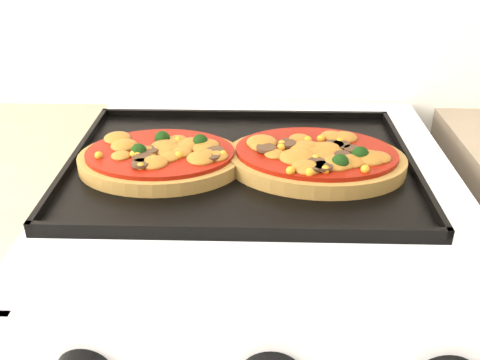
# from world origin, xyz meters

# --- Properties ---
(baking_tray) EXTENTS (0.51, 0.38, 0.02)m
(baking_tray) POSITION_xyz_m (-0.07, 1.71, 0.92)
(baking_tray) COLOR black
(baking_tray) RESTS_ON stove
(pizza_left) EXTENTS (0.25, 0.19, 0.04)m
(pizza_left) POSITION_xyz_m (-0.19, 1.69, 0.94)
(pizza_left) COLOR #A47738
(pizza_left) RESTS_ON baking_tray
(pizza_right) EXTENTS (0.28, 0.21, 0.04)m
(pizza_right) POSITION_xyz_m (0.04, 1.70, 0.94)
(pizza_right) COLOR #A47738
(pizza_right) RESTS_ON baking_tray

